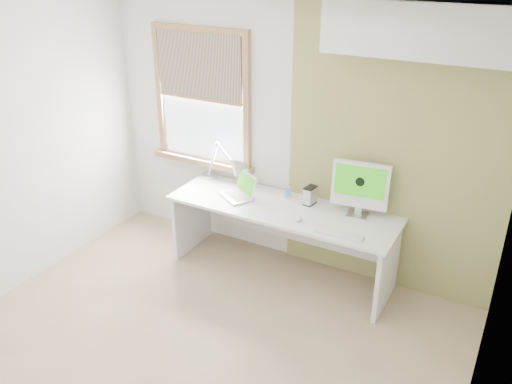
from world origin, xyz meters
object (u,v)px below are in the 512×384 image
Objects in this scene: desk at (284,222)px; desk_lamp at (232,169)px; laptop at (241,191)px; external_drive at (310,195)px; imac at (360,186)px.

desk_lamp is (-0.61, 0.04, 0.42)m from desk.
desk is 5.27× the size of laptop.
laptop is 0.68m from external_drive.
external_drive is at bearing 5.98° from desk_lamp.
imac reaches higher than desk.
desk_lamp is 1.67× the size of laptop.
desk_lamp is at bearing -174.02° from external_drive.
laptop is at bearing -170.35° from imac.
external_drive is (0.66, 0.18, 0.03)m from laptop.
imac is at bearing 2.06° from external_drive.
laptop is at bearing -30.93° from desk_lamp.
desk_lamp is 0.83m from external_drive.
desk is 0.74m from desk_lamp.
laptop reaches higher than desk.
laptop is 1.17m from imac.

